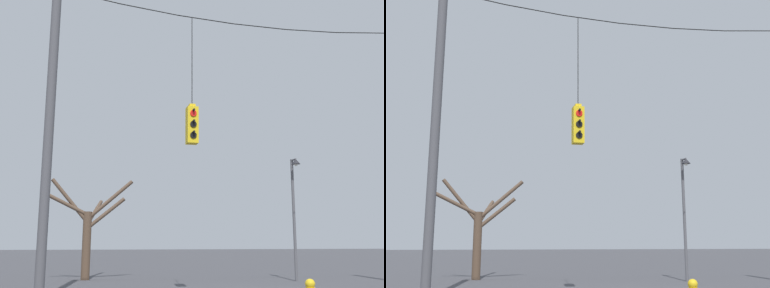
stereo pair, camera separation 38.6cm
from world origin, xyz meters
The scene contains 5 objects.
utility_pole_left centered at (-6.54, 0.07, 4.75)m, with size 0.27×0.27×9.53m.
span_wire centered at (0.00, 0.07, 8.76)m, with size 13.09×0.03×0.56m.
traffic_light_over_intersection centered at (-2.33, 0.07, 5.11)m, with size 0.34×0.46×4.15m.
street_lamp centered at (3.18, 4.72, 3.29)m, with size 0.37×0.64×5.03m.
bare_tree centered at (-5.16, 7.58, 2.19)m, with size 3.85×2.57×4.27m.
Camera 2 is at (-5.27, -13.97, 1.53)m, focal length 45.00 mm.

